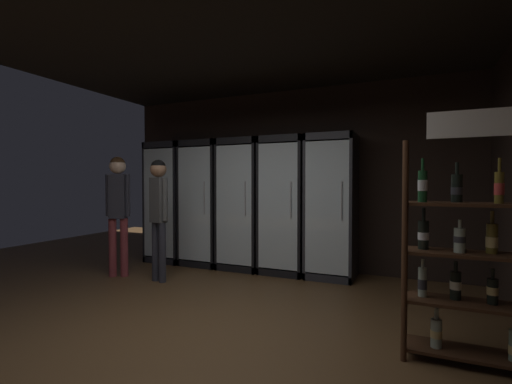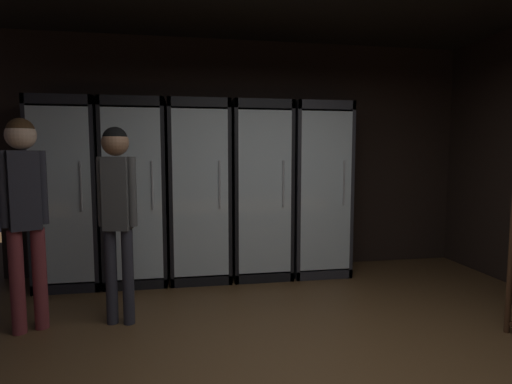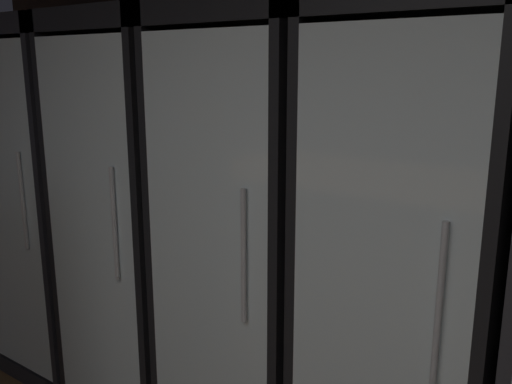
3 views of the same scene
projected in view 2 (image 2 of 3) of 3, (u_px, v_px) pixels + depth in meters
name	position (u px, v px, depth m)	size (l,w,h in m)	color
wall_back	(260.00, 156.00, 5.04)	(6.00, 0.06, 2.80)	black
cooler_far_left	(71.00, 194.00, 4.39)	(0.66, 0.67, 2.02)	black
cooler_left	(137.00, 194.00, 4.51)	(0.66, 0.67, 2.02)	black
cooler_center	(200.00, 193.00, 4.63)	(0.66, 0.67, 2.02)	black
cooler_right	(259.00, 191.00, 4.75)	(0.66, 0.67, 2.02)	black
cooler_far_right	(316.00, 190.00, 4.86)	(0.66, 0.67, 2.02)	#2B2B30
shopper_near	(117.00, 198.00, 3.32)	(0.32, 0.22, 1.66)	#2D2D38
shopper_far	(24.00, 200.00, 3.18)	(0.31, 0.25, 1.71)	brown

